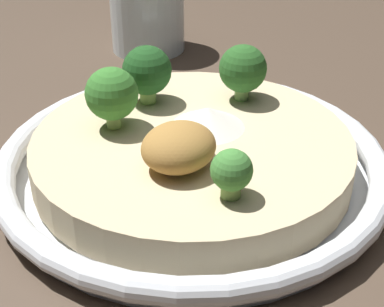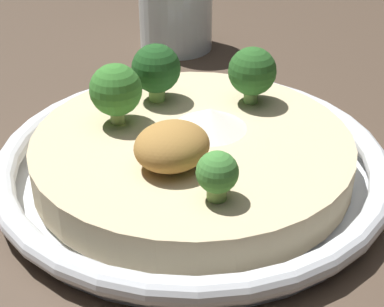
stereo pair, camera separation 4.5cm
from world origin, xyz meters
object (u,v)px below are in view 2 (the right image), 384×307
at_px(broccoli_front, 156,69).
at_px(drinking_glass, 176,2).
at_px(broccoli_left, 252,72).
at_px(risotto_bowl, 192,159).
at_px(broccoli_back_right, 217,174).
at_px(broccoli_front_right, 116,91).

xyz_separation_m(broccoli_front, drinking_glass, (-0.16, -0.14, -0.01)).
bearing_deg(broccoli_left, risotto_bowl, 4.08).
bearing_deg(broccoli_back_right, broccoli_front, -118.53).
relative_size(risotto_bowl, broccoli_front_right, 6.19).
bearing_deg(drinking_glass, broccoli_front, 40.89).
height_order(risotto_bowl, broccoli_back_right, broccoli_back_right).
relative_size(broccoli_back_right, broccoli_front_right, 0.69).
relative_size(broccoli_left, broccoli_front_right, 0.98).
height_order(broccoli_left, broccoli_front_right, same).
height_order(risotto_bowl, broccoli_front, broccoli_front).
distance_m(risotto_bowl, broccoli_front_right, 0.08).
relative_size(broccoli_left, broccoli_back_right, 1.42).
distance_m(broccoli_back_right, drinking_glass, 0.35).
height_order(risotto_bowl, broccoli_front_right, broccoli_front_right).
relative_size(risotto_bowl, drinking_glass, 2.78).
bearing_deg(broccoli_back_right, drinking_glass, -130.67).
bearing_deg(broccoli_back_right, risotto_bowl, -124.86).
distance_m(risotto_bowl, drinking_glass, 0.28).
xyz_separation_m(risotto_bowl, drinking_glass, (-0.19, -0.20, 0.04)).
xyz_separation_m(broccoli_left, broccoli_back_right, (0.12, 0.07, -0.01)).
bearing_deg(broccoli_front, risotto_bowl, 68.69).
distance_m(broccoli_back_right, broccoli_front, 0.15).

